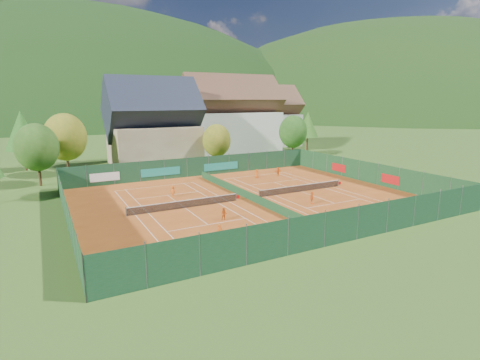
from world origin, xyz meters
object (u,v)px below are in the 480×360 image
chalet (153,128)px  player_right_far_a (257,174)px  ball_hopper (383,205)px  player_left_near (220,232)px  player_left_far (173,191)px  hotel_block_b (266,120)px  player_left_mid (224,214)px  hotel_block_a (231,120)px  player_right_near (312,198)px  player_right_far_b (278,172)px

chalet → player_right_far_a: bearing=-62.4°
ball_hopper → player_right_far_a: size_ratio=0.60×
chalet → player_left_near: (-5.69, -40.55, -5.94)m
ball_hopper → player_left_far: player_left_far is taller
hotel_block_b → player_left_mid: 61.83m
chalet → player_left_mid: bearing=-94.8°
hotel_block_a → player_right_near: bearing=-104.3°
hotel_block_b → player_left_near: size_ratio=12.58×
hotel_block_b → player_left_far: bearing=-134.1°
player_right_far_b → player_left_near: bearing=49.1°
player_right_near → player_right_far_b: 16.20m
hotel_block_b → ball_hopper: hotel_block_b is taller
player_left_mid → player_right_far_b: player_right_far_b is taller
player_right_far_a → player_left_far: bearing=24.7°
hotel_block_a → player_left_near: (-24.69, -46.55, -6.70)m
hotel_block_a → player_left_far: bearing=-127.5°
player_left_near → player_right_near: player_right_near is taller
player_left_near → chalet: bearing=86.0°
player_left_near → player_right_near: size_ratio=0.92×
chalet → player_right_far_a: 23.06m
player_right_far_b → ball_hopper: bearing=92.3°
hotel_block_a → hotel_block_b: size_ratio=1.25×
chalet → player_right_far_a: chalet is taller
hotel_block_a → player_left_near: 53.12m
hotel_block_b → player_right_far_b: hotel_block_b is taller
hotel_block_a → hotel_block_b: (14.00, 8.00, -0.76)m
hotel_block_a → ball_hopper: hotel_block_a is taller
hotel_block_a → player_right_far_a: hotel_block_a is taller
player_left_near → player_right_far_a: 26.27m
player_left_mid → player_right_near: (11.48, 0.53, 0.09)m
hotel_block_a → player_right_far_b: hotel_block_a is taller
player_left_far → chalet: bearing=-65.9°
ball_hopper → player_right_far_b: size_ratio=0.56×
ball_hopper → player_left_far: (-18.39, 16.12, 0.18)m
player_left_near → player_left_far: bearing=90.2°
player_left_far → player_right_far_b: size_ratio=1.02×
ball_hopper → player_right_far_a: bearing=99.1°
chalet → player_right_near: size_ratio=10.85×
player_left_far → player_left_near: bearing=121.1°
ball_hopper → player_right_far_a: 21.47m
player_left_near → hotel_block_b: bearing=58.6°
player_right_far_b → hotel_block_b: bearing=-116.2°
chalet → player_left_far: 25.94m
player_right_far_a → player_right_near: bearing=89.1°
ball_hopper → player_left_near: player_left_near is taller
player_right_near → player_right_far_b: player_right_near is taller
chalet → player_left_far: size_ratio=11.06×
hotel_block_b → player_right_near: bearing=-116.5°
player_left_mid → player_right_near: 11.49m
hotel_block_b → chalet: bearing=-157.0°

